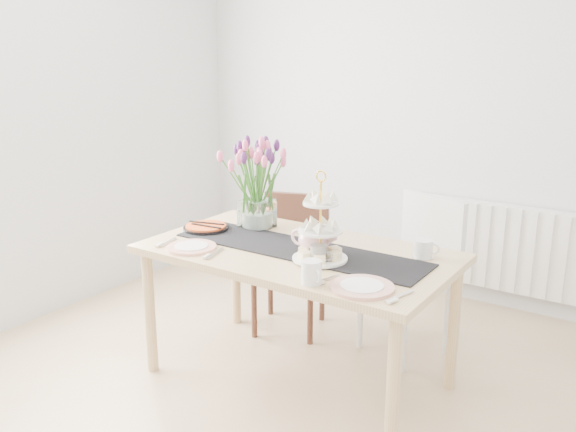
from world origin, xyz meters
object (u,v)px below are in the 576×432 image
Objects in this scene: tulip_vase at (256,171)px; plate_left at (191,247)px; tart_tin at (206,228)px; chair_white at (417,263)px; radiator at (495,246)px; cream_jug at (423,249)px; teapot at (314,240)px; mug_grey at (318,255)px; chair_brown at (292,252)px; mug_white at (312,272)px; dining_table at (298,264)px; cake_stand at (320,239)px; plate_right at (362,287)px.

plate_left is (-0.06, -0.50, -0.33)m from tulip_vase.
tart_tin is (-0.21, -0.21, -0.32)m from tulip_vase.
chair_white is 1.51× the size of tulip_vase.
radiator is at bearing 53.31° from tulip_vase.
cream_jug is 0.36× the size of tart_tin.
mug_grey is (0.09, -0.11, -0.03)m from teapot.
chair_brown reaches higher than radiator.
mug_white is (-0.29, -1.95, 0.35)m from radiator.
radiator is at bearing 60.12° from plate_left.
dining_table is at bearing -175.04° from cream_jug.
mug_white is (0.94, -0.37, 0.04)m from tart_tin.
tart_tin is (-0.63, -0.00, 0.09)m from dining_table.
tart_tin is at bearing 174.02° from cake_stand.
radiator is 1.72m from teapot.
mug_grey is (0.02, -0.04, -0.07)m from cake_stand.
mug_grey reaches higher than plate_left.
chair_brown reaches higher than dining_table.
chair_brown is at bearing 125.75° from dining_table.
plate_left is 1.00m from plate_right.
tart_tin is 1.01m from mug_white.
chair_brown is 0.99m from mug_grey.
chair_white reaches higher than radiator.
radiator is 1.39m from cream_jug.
dining_table is at bearing -97.52° from chair_white.
radiator is 12.47× the size of mug_grey.
chair_brown is at bearing 69.35° from tart_tin.
chair_white reaches higher than mug_white.
mug_grey is (0.84, -0.13, 0.03)m from tart_tin.
cake_stand is at bearing 17.52° from plate_left.
cake_stand is 1.57× the size of teapot.
chair_brown is at bearing 132.14° from cake_stand.
cake_stand is (0.60, -0.66, 0.37)m from chair_brown.
plate_right is (0.32, -0.16, -0.04)m from mug_grey.
teapot reaches higher than plate_left.
tulip_vase is at bearing 164.62° from cream_jug.
mug_white reaches higher than radiator.
cream_jug is at bearing 26.59° from plate_left.
dining_table is 0.57m from plate_left.
chair_white reaches higher than mug_grey.
tart_tin is 1.00× the size of plate_left.
dining_table is 0.50m from mug_white.
chair_brown is 8.95× the size of mug_grey.
mug_white reaches higher than cream_jug.
chair_brown reaches higher than tart_tin.
plate_right is at bearing -29.36° from dining_table.
cream_jug reaches higher than plate_left.
mug_white is at bearing -38.27° from tulip_vase.
cake_stand reaches higher than dining_table.
teapot is at bearing -23.57° from tulip_vase.
plate_right is at bearing -114.13° from cream_jug.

